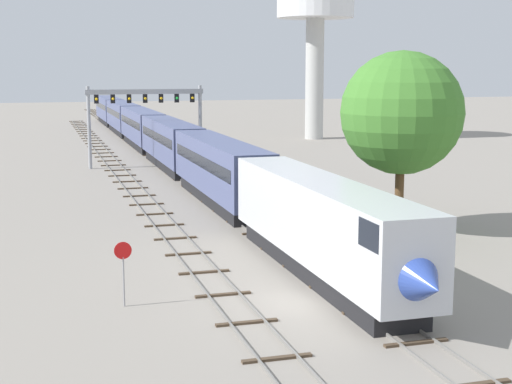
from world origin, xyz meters
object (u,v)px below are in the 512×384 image
object	(u,v)px
passenger_train	(154,134)
signal_gantry	(145,107)
water_tower	(315,5)
stop_sign	(123,265)
trackside_tree_left	(402,113)

from	to	relation	value
passenger_train	signal_gantry	bearing A→B (deg)	-103.54
water_tower	stop_sign	world-z (taller)	water_tower
signal_gantry	stop_sign	size ratio (longest dim) A/B	4.20
water_tower	trackside_tree_left	world-z (taller)	water_tower
passenger_train	trackside_tree_left	size ratio (longest dim) A/B	11.29
signal_gantry	passenger_train	bearing A→B (deg)	76.46
stop_sign	passenger_train	bearing A→B (deg)	79.84
signal_gantry	trackside_tree_left	xyz separation A→B (m)	(10.50, -36.34, 1.31)
water_tower	stop_sign	bearing A→B (deg)	-116.61
passenger_train	signal_gantry	distance (m)	10.26
water_tower	signal_gantry	bearing A→B (deg)	-138.75
passenger_train	signal_gantry	xyz separation A→B (m)	(-2.25, -9.34, 3.58)
water_tower	trackside_tree_left	bearing A→B (deg)	-105.84
signal_gantry	trackside_tree_left	distance (m)	37.85
stop_sign	signal_gantry	bearing A→B (deg)	80.53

